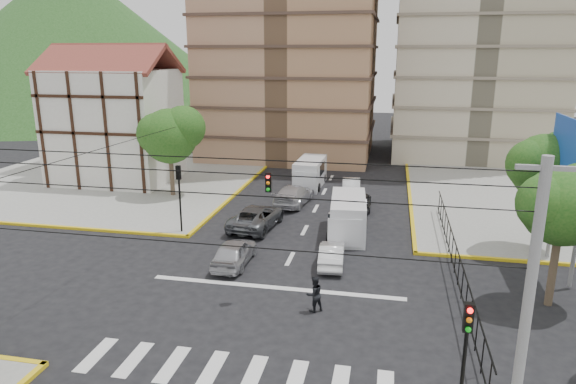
% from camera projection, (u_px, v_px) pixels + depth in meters
% --- Properties ---
extents(ground, '(160.00, 160.00, 0.00)m').
position_uv_depth(ground, '(270.00, 298.00, 24.77)').
color(ground, black).
rests_on(ground, ground).
extents(sidewalk_nw, '(26.00, 26.00, 0.15)m').
position_uv_depth(sidewalk_nw, '(110.00, 179.00, 47.48)').
color(sidewalk_nw, gray).
rests_on(sidewalk_nw, ground).
extents(crosswalk_stripes, '(12.00, 2.40, 0.01)m').
position_uv_depth(crosswalk_stripes, '(233.00, 372.00, 19.10)').
color(crosswalk_stripes, silver).
rests_on(crosswalk_stripes, ground).
extents(stop_line, '(13.00, 0.40, 0.01)m').
position_uv_depth(stop_line, '(275.00, 288.00, 25.91)').
color(stop_line, silver).
rests_on(stop_line, ground).
extents(tudor_building, '(10.80, 8.05, 12.23)m').
position_uv_depth(tudor_building, '(115.00, 124.00, 45.92)').
color(tudor_building, silver).
rests_on(tudor_building, ground).
extents(distant_hill, '(70.00, 70.00, 28.00)m').
position_uv_depth(distant_hill, '(74.00, 38.00, 97.74)').
color(distant_hill, '#1F4918').
rests_on(distant_hill, ground).
extents(park_fence, '(0.10, 22.50, 1.66)m').
position_uv_depth(park_fence, '(454.00, 276.00, 27.30)').
color(park_fence, black).
rests_on(park_fence, ground).
extents(billboard, '(0.36, 6.20, 8.10)m').
position_uv_depth(billboard, '(572.00, 164.00, 26.09)').
color(billboard, slate).
rests_on(billboard, ground).
extents(tree_park_a, '(4.41, 3.60, 6.83)m').
position_uv_depth(tree_park_a, '(565.00, 203.00, 22.85)').
color(tree_park_a, '#473828').
rests_on(tree_park_a, ground).
extents(tree_park_c, '(4.65, 3.80, 7.25)m').
position_uv_depth(tree_park_c, '(546.00, 164.00, 29.18)').
color(tree_park_c, '#473828').
rests_on(tree_park_c, ground).
extents(tree_tudor, '(5.39, 4.40, 7.43)m').
position_uv_depth(tree_tudor, '(171.00, 133.00, 40.80)').
color(tree_tudor, '#473828').
rests_on(tree_tudor, ground).
extents(traffic_light_se, '(0.28, 0.22, 4.40)m').
position_uv_depth(traffic_light_se, '(465.00, 348.00, 15.08)').
color(traffic_light_se, black).
rests_on(traffic_light_se, ground).
extents(traffic_light_nw, '(0.28, 0.22, 4.40)m').
position_uv_depth(traffic_light_nw, '(179.00, 188.00, 32.81)').
color(traffic_light_nw, black).
rests_on(traffic_light_nw, ground).
extents(traffic_light_hanging, '(18.00, 9.12, 0.92)m').
position_uv_depth(traffic_light_hanging, '(257.00, 192.00, 21.29)').
color(traffic_light_hanging, black).
rests_on(traffic_light_hanging, ground).
extents(utility_pole_se, '(1.40, 0.28, 9.00)m').
position_uv_depth(utility_pole_se, '(526.00, 322.00, 13.28)').
color(utility_pole_se, slate).
rests_on(utility_pole_se, ground).
extents(van_right_lane, '(2.60, 5.67, 2.48)m').
position_uv_depth(van_right_lane, '(348.00, 218.00, 32.82)').
color(van_right_lane, silver).
rests_on(van_right_lane, ground).
extents(van_left_lane, '(2.27, 5.43, 2.42)m').
position_uv_depth(van_left_lane, '(310.00, 174.00, 44.83)').
color(van_left_lane, silver).
rests_on(van_left_lane, ground).
extents(car_silver_front_left, '(1.73, 4.30, 1.46)m').
position_uv_depth(car_silver_front_left, '(234.00, 252.00, 28.54)').
color(car_silver_front_left, '#B0AFB4').
rests_on(car_silver_front_left, ground).
extents(car_white_front_right, '(1.59, 3.91, 1.26)m').
position_uv_depth(car_white_front_right, '(332.00, 254.00, 28.52)').
color(car_white_front_right, white).
rests_on(car_white_front_right, ground).
extents(car_grey_mid_left, '(3.15, 5.79, 1.54)m').
position_uv_depth(car_grey_mid_left, '(257.00, 217.00, 34.51)').
color(car_grey_mid_left, '#5B5E63').
rests_on(car_grey_mid_left, ground).
extents(car_silver_rear_left, '(2.79, 5.51, 1.53)m').
position_uv_depth(car_silver_rear_left, '(294.00, 195.00, 39.83)').
color(car_silver_rear_left, silver).
rests_on(car_silver_rear_left, ground).
extents(car_darkgrey_mid_right, '(1.63, 3.91, 1.32)m').
position_uv_depth(car_darkgrey_mid_right, '(361.00, 201.00, 38.65)').
color(car_darkgrey_mid_right, '#242326').
rests_on(car_darkgrey_mid_right, ground).
extents(car_white_rear_right, '(1.79, 4.24, 1.36)m').
position_uv_depth(car_white_rear_right, '(351.00, 185.00, 43.11)').
color(car_white_rear_right, silver).
rests_on(car_white_rear_right, ground).
extents(pedestrian_crosswalk, '(1.04, 1.01, 1.69)m').
position_uv_depth(pedestrian_crosswalk, '(314.00, 294.00, 23.37)').
color(pedestrian_crosswalk, black).
rests_on(pedestrian_crosswalk, ground).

